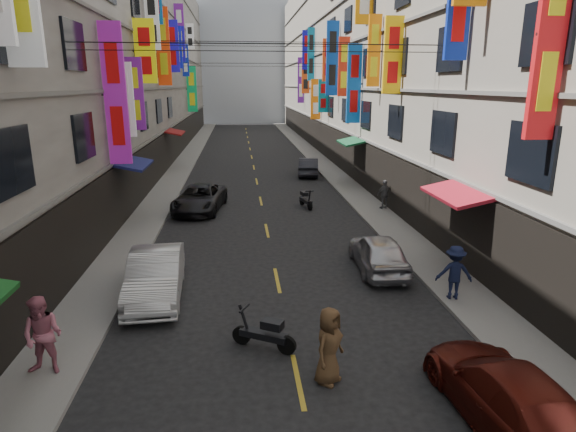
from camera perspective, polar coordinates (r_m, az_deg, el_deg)
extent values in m
cube|color=slate|center=(40.55, -12.62, 5.58)|extent=(2.00, 90.00, 0.12)
cube|color=slate|center=(40.91, 4.40, 5.98)|extent=(2.00, 90.00, 0.12)
cube|color=gray|center=(41.25, -22.17, 18.20)|extent=(10.00, 90.00, 19.00)
cube|color=black|center=(40.46, -14.08, 7.53)|extent=(0.12, 85.50, 3.00)
cube|color=#66635E|center=(40.28, -14.23, 9.93)|extent=(0.16, 90.00, 0.14)
cube|color=#66635E|center=(40.13, -14.53, 14.47)|extent=(0.16, 90.00, 0.14)
cube|color=#66635E|center=(40.23, -14.85, 19.02)|extent=(0.16, 90.00, 0.14)
cube|color=#66635E|center=(40.59, -15.19, 23.52)|extent=(0.16, 90.00, 0.14)
cube|color=gray|center=(41.96, 13.23, 18.81)|extent=(10.00, 90.00, 19.00)
cube|color=black|center=(40.88, 5.76, 7.99)|extent=(0.12, 85.50, 3.00)
cube|color=#66635E|center=(40.70, 5.81, 10.36)|extent=(0.16, 90.00, 0.14)
cube|color=#66635E|center=(40.55, 5.94, 14.87)|extent=(0.16, 90.00, 0.14)
cube|color=#66635E|center=(40.66, 6.07, 19.38)|extent=(0.16, 90.00, 0.14)
cube|color=#66635E|center=(41.01, 6.21, 23.84)|extent=(0.16, 90.00, 0.14)
cube|color=#B0B8C5|center=(89.83, -5.36, 18.03)|extent=(18.00, 8.00, 22.00)
cube|color=red|center=(14.25, 28.72, 18.37)|extent=(0.76, 0.18, 5.16)
cylinder|color=black|center=(14.27, 28.89, 18.34)|extent=(0.86, 0.08, 0.08)
cube|color=#9A1C9A|center=(22.51, -19.78, 13.36)|extent=(0.95, 0.18, 5.95)
cylinder|color=black|center=(22.52, -19.90, 13.35)|extent=(1.05, 0.08, 0.08)
cube|color=silver|center=(24.37, -18.79, 12.89)|extent=(0.85, 0.18, 3.41)
cylinder|color=black|center=(24.38, -18.91, 12.88)|extent=(0.95, 0.08, 0.08)
cube|color=#F1B60C|center=(25.40, 12.33, 18.10)|extent=(0.92, 0.18, 3.64)
cylinder|color=black|center=(25.42, 12.44, 18.09)|extent=(1.02, 0.08, 0.08)
cube|color=#6B1781|center=(26.47, -17.74, 13.60)|extent=(0.92, 0.18, 3.61)
cylinder|color=black|center=(26.48, -17.85, 13.60)|extent=(1.02, 0.08, 0.08)
cube|color=orange|center=(29.08, 10.17, 18.70)|extent=(0.73, 0.18, 3.89)
cylinder|color=black|center=(29.09, 10.27, 18.69)|extent=(0.83, 0.08, 0.08)
cube|color=#FCF50D|center=(29.78, -16.57, 18.21)|extent=(1.15, 0.18, 3.49)
cylinder|color=black|center=(29.78, -16.67, 18.20)|extent=(1.25, 0.08, 0.08)
cube|color=#0F53B0|center=(32.99, 7.84, 15.25)|extent=(0.92, 0.18, 5.03)
cylinder|color=black|center=(33.00, 7.93, 15.25)|extent=(1.02, 0.08, 0.08)
cube|color=white|center=(34.18, -15.79, 21.45)|extent=(0.85, 0.18, 3.62)
cylinder|color=black|center=(34.19, -15.88, 21.44)|extent=(0.95, 0.08, 0.08)
cube|color=red|center=(36.53, 6.63, 17.16)|extent=(0.80, 0.18, 4.12)
cylinder|color=black|center=(36.54, 6.71, 17.16)|extent=(0.90, 0.08, 0.08)
cube|color=#F63E0D|center=(37.69, -14.58, 18.85)|extent=(0.96, 0.18, 5.36)
cylinder|color=black|center=(37.70, -14.66, 18.84)|extent=(1.06, 0.08, 0.08)
cube|color=#0D3F9F|center=(40.38, 5.29, 18.07)|extent=(0.98, 0.18, 5.67)
cylinder|color=black|center=(40.39, 5.36, 18.07)|extent=(1.08, 0.08, 0.08)
cube|color=#1C11CB|center=(42.27, -13.58, 18.96)|extent=(1.09, 0.18, 4.01)
cylinder|color=black|center=(42.27, -13.65, 18.96)|extent=(1.19, 0.08, 0.08)
cube|color=#DE4114|center=(42.89, 4.70, 17.94)|extent=(0.85, 0.18, 3.46)
cylinder|color=black|center=(42.90, 4.77, 17.94)|extent=(0.95, 0.08, 0.08)
cube|color=#0A7883|center=(44.55, 4.19, 14.02)|extent=(0.86, 0.18, 2.89)
cylinder|color=black|center=(44.56, 4.26, 14.02)|extent=(0.96, 0.08, 0.08)
cube|color=#1019BF|center=(45.97, -13.08, 18.90)|extent=(0.94, 0.18, 3.57)
cylinder|color=black|center=(45.98, -13.15, 18.90)|extent=(1.04, 0.08, 0.08)
cube|color=#190FB5|center=(48.49, -12.73, 19.26)|extent=(0.97, 0.18, 3.13)
cylinder|color=black|center=(48.49, -12.79, 19.26)|extent=(1.07, 0.08, 0.08)
cube|color=#D2610B|center=(48.40, 3.31, 13.64)|extent=(0.95, 0.18, 3.84)
cylinder|color=black|center=(48.41, 3.37, 13.64)|extent=(1.05, 0.08, 0.08)
cube|color=#651783|center=(49.83, -12.74, 21.06)|extent=(0.88, 0.18, 4.02)
cylinder|color=black|center=(49.83, -12.80, 21.05)|extent=(0.98, 0.08, 0.08)
cube|color=#0B6185|center=(52.65, 2.75, 18.60)|extent=(0.72, 0.18, 5.26)
cylinder|color=black|center=(52.65, 2.81, 18.60)|extent=(0.82, 0.08, 0.08)
cube|color=#0D219A|center=(54.47, -12.06, 17.60)|extent=(0.69, 0.18, 3.25)
cylinder|color=black|center=(54.48, -12.12, 17.59)|extent=(0.79, 0.08, 0.08)
cube|color=#120EA5|center=(54.71, 2.26, 19.06)|extent=(1.02, 0.18, 4.03)
cylinder|color=black|center=(54.72, 2.31, 19.06)|extent=(1.12, 0.08, 0.08)
cube|color=#CC4413|center=(55.94, 2.10, 16.19)|extent=(0.88, 0.18, 3.66)
cylinder|color=black|center=(55.94, 2.15, 16.19)|extent=(0.98, 0.08, 0.08)
cube|color=#0D9951|center=(57.84, -11.33, 14.53)|extent=(1.11, 0.18, 5.05)
cylinder|color=black|center=(57.84, -11.38, 14.53)|extent=(1.21, 0.08, 0.08)
cube|color=white|center=(60.53, -11.54, 20.15)|extent=(0.88, 0.18, 2.76)
cylinder|color=black|center=(60.53, -11.59, 20.15)|extent=(0.98, 0.08, 0.08)
cube|color=#4E1578|center=(60.36, 1.54, 15.78)|extent=(0.78, 0.18, 5.30)
cylinder|color=black|center=(60.37, 1.59, 15.78)|extent=(0.88, 0.08, 0.08)
cube|color=maroon|center=(17.82, 19.30, 2.56)|extent=(1.39, 3.20, 0.41)
cube|color=navy|center=(24.53, -17.83, 5.99)|extent=(1.39, 3.20, 0.41)
cube|color=#134A2A|center=(32.81, 7.51, 8.77)|extent=(1.39, 3.20, 0.41)
cube|color=maroon|center=(40.21, -13.29, 9.69)|extent=(1.39, 3.20, 0.41)
cylinder|color=black|center=(19.82, -2.44, 19.74)|extent=(14.00, 0.04, 0.04)
cylinder|color=black|center=(33.85, -4.02, 19.92)|extent=(14.00, 0.04, 0.04)
cylinder|color=black|center=(47.78, -4.62, 17.60)|extent=(14.00, 0.04, 0.04)
cube|color=gold|center=(11.85, 1.20, -18.91)|extent=(0.12, 2.20, 0.01)
cube|color=gold|center=(17.12, -1.29, -7.60)|extent=(0.12, 2.20, 0.01)
cube|color=gold|center=(22.75, -2.52, -1.72)|extent=(0.12, 2.20, 0.01)
cube|color=gold|center=(28.54, -3.25, 1.79)|extent=(0.12, 2.20, 0.01)
cube|color=gold|center=(34.40, -3.73, 4.12)|extent=(0.12, 2.20, 0.01)
cube|color=gold|center=(40.30, -4.07, 5.77)|extent=(0.12, 2.20, 0.01)
cube|color=gold|center=(46.22, -4.33, 6.99)|extent=(0.12, 2.20, 0.01)
cube|color=gold|center=(52.16, -4.53, 7.94)|extent=(0.12, 2.20, 0.01)
cube|color=gold|center=(58.12, -4.69, 8.69)|extent=(0.12, 2.20, 0.01)
cube|color=gold|center=(64.08, -4.82, 9.31)|extent=(0.12, 2.20, 0.01)
cube|color=gold|center=(70.05, -4.93, 9.81)|extent=(0.12, 2.20, 0.01)
cube|color=gold|center=(76.02, -5.02, 10.24)|extent=(0.12, 2.20, 0.01)
cylinder|color=black|center=(13.19, -5.52, -13.88)|extent=(0.50, 0.35, 0.50)
cylinder|color=black|center=(12.70, -0.16, -15.06)|extent=(0.50, 0.35, 0.50)
cube|color=black|center=(12.86, -2.90, -13.89)|extent=(1.28, 0.89, 0.18)
cube|color=black|center=(12.60, -1.88, -12.73)|extent=(0.64, 0.55, 0.22)
cylinder|color=black|center=(12.94, -5.17, -12.23)|extent=(0.35, 0.24, 0.88)
cylinder|color=black|center=(12.78, -5.21, -10.84)|extent=(0.29, 0.47, 0.06)
cylinder|color=black|center=(26.36, 2.61, 1.21)|extent=(0.22, 0.51, 0.50)
cylinder|color=black|center=(27.55, 1.65, 1.84)|extent=(0.22, 0.51, 0.50)
cube|color=black|center=(26.92, 2.13, 1.84)|extent=(0.57, 1.33, 0.18)
cube|color=black|center=(27.07, 1.95, 2.68)|extent=(0.43, 0.61, 0.22)
cylinder|color=black|center=(26.35, 2.55, 2.21)|extent=(0.15, 0.36, 0.88)
cylinder|color=black|center=(26.27, 2.56, 2.96)|extent=(0.50, 0.17, 0.06)
imported|color=silver|center=(16.12, -15.43, -6.78)|extent=(1.87, 4.68, 1.51)
imported|color=black|center=(26.56, -10.42, 2.06)|extent=(3.03, 5.27, 1.38)
imported|color=#50140D|center=(11.20, 24.53, -18.66)|extent=(2.14, 4.70, 1.34)
imported|color=#B6B6BB|center=(18.07, 10.67, -4.26)|extent=(1.80, 4.14, 1.39)
imported|color=#24252B|center=(36.55, 2.44, 5.87)|extent=(2.02, 4.25, 1.35)
imported|color=#BE6579|center=(12.75, -27.05, -12.53)|extent=(1.02, 0.77, 1.91)
imported|color=#121833|center=(16.04, 19.12, -6.32)|extent=(1.21, 0.79, 1.74)
imported|color=#5C5B5E|center=(26.63, 11.38, 2.53)|extent=(1.03, 0.74, 1.58)
imported|color=#503620|center=(11.39, 4.87, -15.06)|extent=(1.06, 1.09, 1.85)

